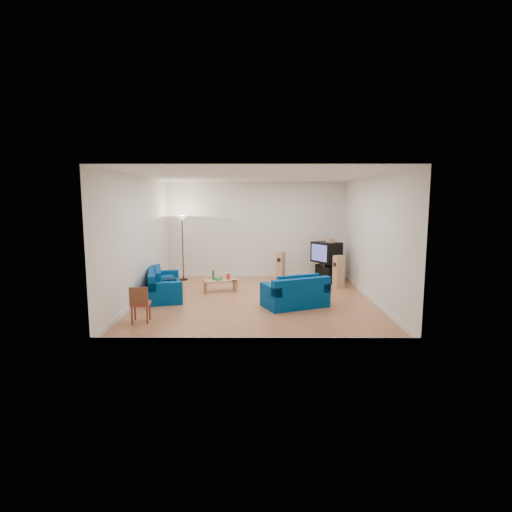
{
  "coord_description": "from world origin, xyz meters",
  "views": [
    {
      "loc": [
        0.04,
        -10.19,
        2.59
      ],
      "look_at": [
        0.0,
        0.4,
        1.1
      ],
      "focal_mm": 28.0,
      "sensor_mm": 36.0,
      "label": 1
    }
  ],
  "objects_px": {
    "sofa_three_seat": "(163,287)",
    "television": "(326,252)",
    "coffee_table": "(221,282)",
    "tv_stand": "(328,274)",
    "sofa_loveseat": "(296,295)"
  },
  "relations": [
    {
      "from": "sofa_three_seat",
      "to": "sofa_loveseat",
      "type": "relative_size",
      "value": 1.2
    },
    {
      "from": "sofa_three_seat",
      "to": "tv_stand",
      "type": "height_order",
      "value": "sofa_three_seat"
    },
    {
      "from": "sofa_three_seat",
      "to": "tv_stand",
      "type": "distance_m",
      "value": 5.23
    },
    {
      "from": "sofa_three_seat",
      "to": "tv_stand",
      "type": "xyz_separation_m",
      "value": [
        4.8,
        2.08,
        -0.01
      ]
    },
    {
      "from": "coffee_table",
      "to": "television",
      "type": "distance_m",
      "value": 3.62
    },
    {
      "from": "sofa_three_seat",
      "to": "television",
      "type": "xyz_separation_m",
      "value": [
        4.73,
        2.13,
        0.67
      ]
    },
    {
      "from": "television",
      "to": "tv_stand",
      "type": "bearing_deg",
      "value": 18.3
    },
    {
      "from": "sofa_loveseat",
      "to": "tv_stand",
      "type": "bearing_deg",
      "value": 43.41
    },
    {
      "from": "sofa_loveseat",
      "to": "tv_stand",
      "type": "relative_size",
      "value": 2.02
    },
    {
      "from": "coffee_table",
      "to": "tv_stand",
      "type": "relative_size",
      "value": 1.21
    },
    {
      "from": "tv_stand",
      "to": "television",
      "type": "bearing_deg",
      "value": -148.38
    },
    {
      "from": "sofa_three_seat",
      "to": "sofa_loveseat",
      "type": "xyz_separation_m",
      "value": [
        3.48,
        -0.97,
        0.01
      ]
    },
    {
      "from": "coffee_table",
      "to": "sofa_loveseat",
      "type": "bearing_deg",
      "value": -39.28
    },
    {
      "from": "coffee_table",
      "to": "sofa_three_seat",
      "type": "bearing_deg",
      "value": -156.12
    },
    {
      "from": "sofa_loveseat",
      "to": "tv_stand",
      "type": "height_order",
      "value": "sofa_loveseat"
    }
  ]
}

